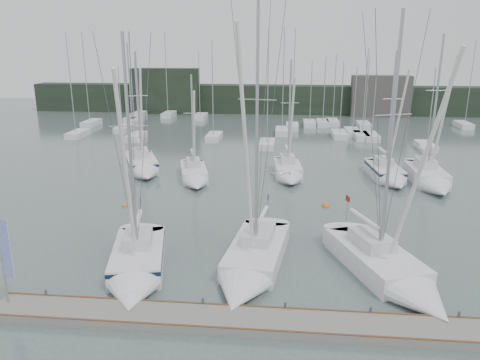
% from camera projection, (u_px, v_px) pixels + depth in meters
% --- Properties ---
extents(ground, '(160.00, 160.00, 0.00)m').
position_uv_depth(ground, '(250.00, 273.00, 26.55)').
color(ground, '#4D5D5C').
rests_on(ground, ground).
extents(dock, '(24.00, 2.00, 0.40)m').
position_uv_depth(dock, '(242.00, 321.00, 21.73)').
color(dock, '#60605C').
rests_on(dock, ground).
extents(far_treeline, '(90.00, 4.00, 5.00)m').
position_uv_depth(far_treeline, '(277.00, 99.00, 84.97)').
color(far_treeline, black).
rests_on(far_treeline, ground).
extents(far_building_left, '(12.00, 3.00, 8.00)m').
position_uv_depth(far_building_left, '(166.00, 91.00, 84.52)').
color(far_building_left, black).
rests_on(far_building_left, ground).
extents(far_building_right, '(10.00, 3.00, 7.00)m').
position_uv_depth(far_building_right, '(380.00, 96.00, 81.08)').
color(far_building_right, '#43403D').
rests_on(far_building_right, ground).
extents(mast_forest, '(59.00, 27.37, 14.51)m').
position_uv_depth(mast_forest, '(252.00, 127.00, 69.08)').
color(mast_forest, '#BDBCC1').
rests_on(mast_forest, ground).
extents(sailboat_near_left, '(4.68, 9.18, 14.14)m').
position_uv_depth(sailboat_near_left, '(136.00, 269.00, 25.76)').
color(sailboat_near_left, '#BDBCC1').
rests_on(sailboat_near_left, ground).
extents(sailboat_near_center, '(4.24, 10.43, 16.44)m').
position_uv_depth(sailboat_near_center, '(250.00, 268.00, 26.04)').
color(sailboat_near_center, '#BDBCC1').
rests_on(sailboat_near_center, ground).
extents(sailboat_near_right, '(6.34, 10.31, 15.28)m').
position_uv_depth(sailboat_near_right, '(395.00, 276.00, 25.08)').
color(sailboat_near_right, '#BDBCC1').
rests_on(sailboat_near_right, ground).
extents(sailboat_mid_a, '(5.70, 8.39, 12.63)m').
position_uv_depth(sailboat_mid_a, '(143.00, 167.00, 46.42)').
color(sailboat_mid_a, '#BDBCC1').
rests_on(sailboat_mid_a, ground).
extents(sailboat_mid_b, '(4.17, 7.91, 10.54)m').
position_uv_depth(sailboat_mid_b, '(195.00, 177.00, 43.54)').
color(sailboat_mid_b, '#BDBCC1').
rests_on(sailboat_mid_b, ground).
extents(sailboat_mid_c, '(3.10, 7.18, 11.85)m').
position_uv_depth(sailboat_mid_c, '(289.00, 173.00, 44.51)').
color(sailboat_mid_c, '#BDBCC1').
rests_on(sailboat_mid_c, ground).
extents(sailboat_mid_d, '(3.35, 7.88, 12.69)m').
position_uv_depth(sailboat_mid_d, '(389.00, 175.00, 43.80)').
color(sailboat_mid_d, '#BDBCC1').
rests_on(sailboat_mid_d, ground).
extents(sailboat_mid_e, '(2.82, 8.73, 14.17)m').
position_uv_depth(sailboat_mid_e, '(431.00, 180.00, 42.18)').
color(sailboat_mid_e, '#BDBCC1').
rests_on(sailboat_mid_e, ground).
extents(buoy_b, '(0.64, 0.64, 0.64)m').
position_uv_depth(buoy_b, '(326.00, 206.00, 37.31)').
color(buoy_b, '#CE6812').
rests_on(buoy_b, ground).
extents(buoy_c, '(0.46, 0.46, 0.46)m').
position_uv_depth(buoy_c, '(125.00, 206.00, 37.37)').
color(buoy_c, '#CE6812').
rests_on(buoy_c, ground).
extents(dock_banner, '(0.67, 0.22, 4.51)m').
position_uv_depth(dock_banner, '(4.00, 253.00, 22.06)').
color(dock_banner, '#A1A3A9').
rests_on(dock_banner, dock).
extents(seagull, '(1.01, 0.49, 0.20)m').
position_uv_depth(seagull, '(281.00, 174.00, 25.01)').
color(seagull, white).
rests_on(seagull, ground).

